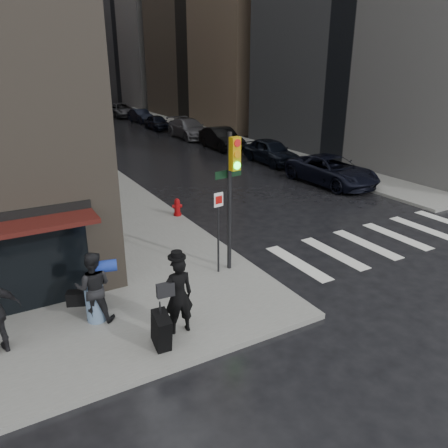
{
  "coord_description": "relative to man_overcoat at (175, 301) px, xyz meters",
  "views": [
    {
      "loc": [
        -5.15,
        -9.21,
        6.34
      ],
      "look_at": [
        1.48,
        2.43,
        1.3
      ],
      "focal_mm": 35.0,
      "sensor_mm": 36.0,
      "label": 1
    }
  ],
  "objects": [
    {
      "name": "ground",
      "position": [
        1.74,
        0.91,
        -1.06
      ],
      "size": [
        140.0,
        140.0,
        0.0
      ],
      "primitive_type": "plane",
      "color": "black",
      "rests_on": "ground"
    },
    {
      "name": "sidewalk_left",
      "position": [
        1.74,
        27.91,
        -0.98
      ],
      "size": [
        4.0,
        50.0,
        0.15
      ],
      "primitive_type": "cube",
      "color": "slate",
      "rests_on": "ground"
    },
    {
      "name": "sidewalk_right",
      "position": [
        15.24,
        27.91,
        -0.98
      ],
      "size": [
        3.0,
        50.0,
        0.15
      ],
      "primitive_type": "cube",
      "color": "slate",
      "rests_on": "ground"
    },
    {
      "name": "crosswalk",
      "position": [
        9.24,
        1.91,
        -1.05
      ],
      "size": [
        8.5,
        3.0,
        0.01
      ],
      "color": "silver",
      "rests_on": "ground"
    },
    {
      "name": "bldg_right_far",
      "position": [
        27.74,
        58.91,
        11.44
      ],
      "size": [
        22.0,
        20.0,
        25.0
      ],
      "primitive_type": "cube",
      "color": "slate",
      "rests_on": "ground"
    },
    {
      "name": "man_overcoat",
      "position": [
        0.0,
        0.0,
        0.0
      ],
      "size": [
        1.19,
        1.06,
        2.16
      ],
      "rotation": [
        0.0,
        0.0,
        3.06
      ],
      "color": "black",
      "rests_on": "ground"
    },
    {
      "name": "man_jeans",
      "position": [
        -1.5,
        1.59,
        0.03
      ],
      "size": [
        1.29,
        1.08,
        1.87
      ],
      "rotation": [
        0.0,
        0.0,
        2.75
      ],
      "color": "black",
      "rests_on": "ground"
    },
    {
      "name": "traffic_light",
      "position": [
        2.9,
        2.37,
        1.85
      ],
      "size": [
        1.06,
        0.54,
        4.28
      ],
      "rotation": [
        0.0,
        0.0,
        0.14
      ],
      "color": "black",
      "rests_on": "ground"
    },
    {
      "name": "fire_hydrant",
      "position": [
        3.54,
        7.89,
        -0.57
      ],
      "size": [
        0.43,
        0.33,
        0.75
      ],
      "rotation": [
        0.0,
        0.0,
        -0.3
      ],
      "color": "#91080B",
      "rests_on": "ground"
    },
    {
      "name": "parked_car_0",
      "position": [
        13.06,
        8.87,
        -0.3
      ],
      "size": [
        2.75,
        5.58,
        1.52
      ],
      "primitive_type": "imported",
      "rotation": [
        0.0,
        0.0,
        0.04
      ],
      "color": "black",
      "rests_on": "ground"
    },
    {
      "name": "parked_car_1",
      "position": [
        13.22,
        14.71,
        -0.27
      ],
      "size": [
        1.98,
        4.68,
        1.58
      ],
      "primitive_type": "imported",
      "rotation": [
        0.0,
        0.0,
        -0.02
      ],
      "color": "black",
      "rests_on": "ground"
    },
    {
      "name": "parked_car_2",
      "position": [
        12.8,
        20.56,
        -0.26
      ],
      "size": [
        1.93,
        4.93,
        1.6
      ],
      "primitive_type": "imported",
      "rotation": [
        0.0,
        0.0,
        -0.05
      ],
      "color": "black",
      "rests_on": "ground"
    },
    {
      "name": "parked_car_3",
      "position": [
        12.86,
        26.4,
        -0.24
      ],
      "size": [
        2.38,
        5.64,
        1.63
      ],
      "primitive_type": "imported",
      "rotation": [
        0.0,
        0.0,
        -0.02
      ],
      "color": "#535358",
      "rests_on": "ground"
    },
    {
      "name": "parked_car_4",
      "position": [
        12.26,
        32.25,
        -0.37
      ],
      "size": [
        1.66,
        4.07,
        1.38
      ],
      "primitive_type": "imported",
      "rotation": [
        0.0,
        0.0,
        0.01
      ],
      "color": "black",
      "rests_on": "ground"
    },
    {
      "name": "parked_car_5",
      "position": [
        12.64,
        38.09,
        -0.36
      ],
      "size": [
        1.74,
        4.3,
        1.39
      ],
      "primitive_type": "imported",
      "rotation": [
        0.0,
        0.0,
        0.06
      ],
      "color": "black",
      "rests_on": "ground"
    },
    {
      "name": "parked_car_6",
      "position": [
        12.37,
        43.94,
        -0.26
      ],
      "size": [
        2.75,
        5.77,
        1.59
      ],
      "primitive_type": "imported",
      "rotation": [
        0.0,
        0.0,
        0.02
      ],
      "color": "#46464B",
      "rests_on": "ground"
    }
  ]
}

